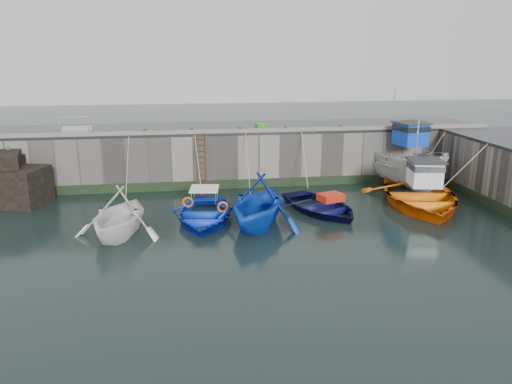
{
  "coord_description": "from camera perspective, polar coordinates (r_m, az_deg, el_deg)",
  "views": [
    {
      "loc": [
        -2.95,
        -17.32,
        7.43
      ],
      "look_at": [
        0.29,
        4.75,
        1.2
      ],
      "focal_mm": 35.0,
      "sensor_mm": 36.0,
      "label": 1
    }
  ],
  "objects": [
    {
      "name": "bollard_d",
      "position": [
        28.47,
        3.41,
        7.23
      ],
      "size": [
        0.18,
        0.18,
        0.28
      ],
      "primitive_type": "cylinder",
      "color": "#3F1E0F",
      "rests_on": "road_back"
    },
    {
      "name": "ground",
      "position": [
        19.08,
        1.22,
        -7.32
      ],
      "size": [
        120.0,
        120.0,
        0.0
      ],
      "primitive_type": "plane",
      "color": "black",
      "rests_on": "ground"
    },
    {
      "name": "kerb_back",
      "position": [
        27.95,
        -2.22,
        7.01
      ],
      "size": [
        30.0,
        0.3,
        0.2
      ],
      "primitive_type": "cube",
      "color": "slate",
      "rests_on": "road_back"
    },
    {
      "name": "bollard_a",
      "position": [
        27.96,
        -12.55,
        6.74
      ],
      "size": [
        0.18,
        0.18,
        0.28
      ],
      "primitive_type": "cylinder",
      "color": "#3F1E0F",
      "rests_on": "road_back"
    },
    {
      "name": "bollard_b",
      "position": [
        27.89,
        -7.39,
        6.96
      ],
      "size": [
        0.18,
        0.18,
        0.28
      ],
      "primitive_type": "cylinder",
      "color": "#3F1E0F",
      "rests_on": "road_back"
    },
    {
      "name": "ladder",
      "position": [
        27.87,
        -6.23,
        3.42
      ],
      "size": [
        0.51,
        0.08,
        3.2
      ],
      "color": "#3F1E0F",
      "rests_on": "ground"
    },
    {
      "name": "road_back",
      "position": [
        30.28,
        -2.7,
        7.33
      ],
      "size": [
        30.0,
        5.0,
        0.16
      ],
      "primitive_type": "cube",
      "color": "black",
      "rests_on": "quay_back"
    },
    {
      "name": "boat_far_orange",
      "position": [
        26.5,
        18.16,
        -0.37
      ],
      "size": [
        6.51,
        8.18,
        4.52
      ],
      "rotation": [
        0.0,
        0.0,
        -0.19
      ],
      "color": "orange",
      "rests_on": "ground"
    },
    {
      "name": "boat_near_blue",
      "position": [
        23.18,
        -5.92,
        -3.18
      ],
      "size": [
        4.33,
        5.62,
        1.08
      ],
      "primitive_type": "imported",
      "rotation": [
        0.0,
        0.0,
        -0.12
      ],
      "color": "#0D31CF",
      "rests_on": "ground"
    },
    {
      "name": "fish_crate",
      "position": [
        29.44,
        0.61,
        7.55
      ],
      "size": [
        0.77,
        0.64,
        0.29
      ],
      "primitive_type": "cube",
      "rotation": [
        0.0,
        0.0,
        0.36
      ],
      "color": "green",
      "rests_on": "road_back"
    },
    {
      "name": "boat_far_white",
      "position": [
        30.09,
        16.33,
        2.96
      ],
      "size": [
        3.98,
        7.62,
        5.8
      ],
      "rotation": [
        0.0,
        0.0,
        0.18
      ],
      "color": "silver",
      "rests_on": "ground"
    },
    {
      "name": "boat_near_navy_rope",
      "position": [
        27.92,
        5.32,
        0.1
      ],
      "size": [
        0.04,
        3.54,
        3.1
      ],
      "primitive_type": null,
      "color": "tan",
      "rests_on": "ground"
    },
    {
      "name": "railing",
      "position": [
        29.44,
        -19.78,
        6.75
      ],
      "size": [
        1.6,
        1.05,
        1.0
      ],
      "color": "#A5A8AD",
      "rests_on": "road_back"
    },
    {
      "name": "bollard_c",
      "position": [
        28.06,
        -1.83,
        7.13
      ],
      "size": [
        0.18,
        0.18,
        0.28
      ],
      "primitive_type": "cylinder",
      "color": "#3F1E0F",
      "rests_on": "road_back"
    },
    {
      "name": "algae_back",
      "position": [
        28.37,
        -2.11,
        0.93
      ],
      "size": [
        30.0,
        0.08,
        0.5
      ],
      "primitive_type": "cube",
      "color": "black",
      "rests_on": "ground"
    },
    {
      "name": "bollard_e",
      "position": [
        29.28,
        9.61,
        7.28
      ],
      "size": [
        0.18,
        0.18,
        0.28
      ],
      "primitive_type": "cylinder",
      "color": "#3F1E0F",
      "rests_on": "road_back"
    },
    {
      "name": "boat_near_white",
      "position": [
        22.0,
        -15.27,
        -4.72
      ],
      "size": [
        4.88,
        5.33,
        2.38
      ],
      "primitive_type": "imported",
      "rotation": [
        0.0,
        0.0,
        -0.24
      ],
      "color": "white",
      "rests_on": "ground"
    },
    {
      "name": "boat_near_navy",
      "position": [
        24.49,
        7.34,
        -2.19
      ],
      "size": [
        5.07,
        5.93,
        1.04
      ],
      "primitive_type": "imported",
      "rotation": [
        0.0,
        0.0,
        0.35
      ],
      "color": "#0A0C3E",
      "rests_on": "ground"
    },
    {
      "name": "boat_near_blacktrim",
      "position": [
        22.41,
        0.24,
        -3.77
      ],
      "size": [
        6.05,
        6.39,
        2.65
      ],
      "primitive_type": "imported",
      "rotation": [
        0.0,
        0.0,
        -0.43
      ],
      "color": "#0C3EBE",
      "rests_on": "ground"
    },
    {
      "name": "boat_near_blacktrim_rope",
      "position": [
        26.62,
        -1.2,
        -0.61
      ],
      "size": [
        0.04,
        4.71,
        3.1
      ],
      "primitive_type": null,
      "color": "tan",
      "rests_on": "ground"
    },
    {
      "name": "boat_near_blue_rope",
      "position": [
        26.94,
        -6.31,
        -0.5
      ],
      "size": [
        0.04,
        3.88,
        3.1
      ],
      "primitive_type": null,
      "color": "tan",
      "rests_on": "ground"
    },
    {
      "name": "quay_back",
      "position": [
        30.55,
        -2.66,
        4.39
      ],
      "size": [
        30.0,
        5.0,
        3.0
      ],
      "primitive_type": "cube",
      "color": "slate",
      "rests_on": "ground"
    },
    {
      "name": "boat_near_white_rope",
      "position": [
        26.39,
        -14.15,
        -1.24
      ],
      "size": [
        0.04,
        5.04,
        3.1
      ],
      "primitive_type": null,
      "color": "tan",
      "rests_on": "ground"
    }
  ]
}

